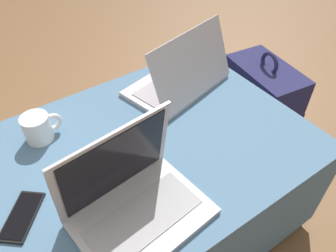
{
  "coord_description": "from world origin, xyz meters",
  "views": [
    {
      "loc": [
        -0.35,
        -0.61,
        1.17
      ],
      "look_at": [
        0.04,
        -0.04,
        0.52
      ],
      "focal_mm": 35.0,
      "sensor_mm": 36.0,
      "label": 1
    }
  ],
  "objects": [
    {
      "name": "ottoman",
      "position": [
        0.0,
        0.0,
        0.22
      ],
      "size": [
        0.98,
        0.74,
        0.44
      ],
      "color": "#2A3D4E",
      "rests_on": "ground_plane"
    },
    {
      "name": "laptop_near",
      "position": [
        -0.16,
        -0.18,
        0.49
      ],
      "size": [
        0.35,
        0.27,
        0.24
      ],
      "rotation": [
        0.0,
        0.0,
        0.11
      ],
      "color": "#B7B7BC",
      "rests_on": "ottoman"
    },
    {
      "name": "backpack",
      "position": [
        0.64,
        0.08,
        0.21
      ],
      "size": [
        0.28,
        0.35,
        0.5
      ],
      "rotation": [
        0.0,
        0.0,
        1.44
      ],
      "color": "#23234C",
      "rests_on": "ground_plane"
    },
    {
      "name": "laptop_far",
      "position": [
        0.25,
        0.17,
        0.49
      ],
      "size": [
        0.41,
        0.31,
        0.23
      ],
      "rotation": [
        0.0,
        0.0,
        3.38
      ],
      "color": "#B7B7BC",
      "rests_on": "ottoman"
    },
    {
      "name": "cell_phone",
      "position": [
        -0.4,
        -0.03,
        0.44
      ],
      "size": [
        0.14,
        0.15,
        0.01
      ],
      "rotation": [
        0.0,
        0.0,
        2.43
      ],
      "color": "black",
      "rests_on": "ottoman"
    },
    {
      "name": "coffee_mug",
      "position": [
        -0.27,
        0.21,
        0.48
      ],
      "size": [
        0.12,
        0.08,
        0.09
      ],
      "color": "white",
      "rests_on": "ottoman"
    },
    {
      "name": "ground_plane",
      "position": [
        0.0,
        0.0,
        0.0
      ],
      "size": [
        14.0,
        14.0,
        0.0
      ],
      "primitive_type": "plane",
      "color": "brown"
    }
  ]
}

